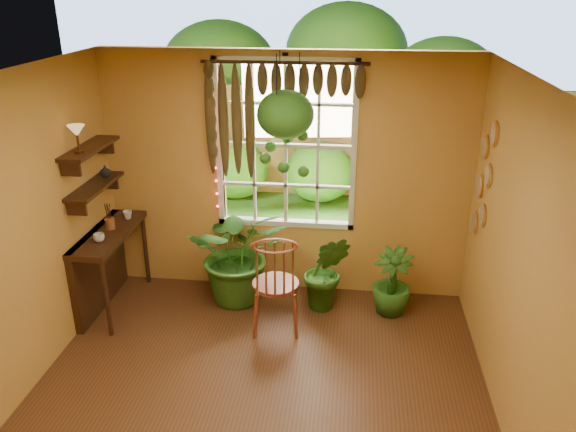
# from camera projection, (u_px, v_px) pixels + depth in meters

# --- Properties ---
(floor) EXTENTS (4.50, 4.50, 0.00)m
(floor) POSITION_uv_depth(u_px,v_px,m) (251.00, 423.00, 4.57)
(floor) COLOR #543018
(floor) RESTS_ON ground
(ceiling) EXTENTS (4.50, 4.50, 0.00)m
(ceiling) POSITION_uv_depth(u_px,v_px,m) (241.00, 89.00, 3.53)
(ceiling) COLOR white
(ceiling) RESTS_ON wall_back
(wall_back) EXTENTS (4.00, 0.00, 4.00)m
(wall_back) POSITION_uv_depth(u_px,v_px,m) (285.00, 177.00, 6.11)
(wall_back) COLOR #CB8F45
(wall_back) RESTS_ON floor
(wall_right) EXTENTS (0.00, 4.50, 4.50)m
(wall_right) POSITION_uv_depth(u_px,v_px,m) (535.00, 294.00, 3.83)
(wall_right) COLOR #CB8F45
(wall_right) RESTS_ON floor
(window) EXTENTS (1.52, 0.10, 1.86)m
(window) POSITION_uv_depth(u_px,v_px,m) (286.00, 146.00, 6.01)
(window) COLOR silver
(window) RESTS_ON wall_back
(valance_vine) EXTENTS (1.70, 0.12, 1.10)m
(valance_vine) POSITION_uv_depth(u_px,v_px,m) (276.00, 93.00, 5.68)
(valance_vine) COLOR #3A200F
(valance_vine) RESTS_ON window
(string_lights) EXTENTS (0.03, 0.03, 1.54)m
(string_lights) POSITION_uv_depth(u_px,v_px,m) (214.00, 141.00, 5.99)
(string_lights) COLOR #FF2633
(string_lights) RESTS_ON window
(wall_plates) EXTENTS (0.04, 0.32, 1.10)m
(wall_plates) POSITION_uv_depth(u_px,v_px,m) (483.00, 181.00, 5.40)
(wall_plates) COLOR beige
(wall_plates) RESTS_ON wall_right
(counter_ledge) EXTENTS (0.40, 1.20, 0.90)m
(counter_ledge) POSITION_uv_depth(u_px,v_px,m) (102.00, 260.00, 6.04)
(counter_ledge) COLOR #3A200F
(counter_ledge) RESTS_ON floor
(shelf_lower) EXTENTS (0.25, 0.90, 0.04)m
(shelf_lower) POSITION_uv_depth(u_px,v_px,m) (95.00, 186.00, 5.71)
(shelf_lower) COLOR #3A200F
(shelf_lower) RESTS_ON wall_left
(shelf_upper) EXTENTS (0.25, 0.90, 0.04)m
(shelf_upper) POSITION_uv_depth(u_px,v_px,m) (90.00, 148.00, 5.55)
(shelf_upper) COLOR #3A200F
(shelf_upper) RESTS_ON wall_left
(backyard) EXTENTS (14.00, 10.00, 12.00)m
(backyard) POSITION_uv_depth(u_px,v_px,m) (329.00, 101.00, 10.35)
(backyard) COLOR #255A19
(backyard) RESTS_ON ground
(windsor_chair) EXTENTS (0.53, 0.56, 1.27)m
(windsor_chair) POSITION_uv_depth(u_px,v_px,m) (276.00, 297.00, 5.68)
(windsor_chair) COLOR brown
(windsor_chair) RESTS_ON floor
(potted_plant_left) EXTENTS (1.23, 1.12, 1.16)m
(potted_plant_left) POSITION_uv_depth(u_px,v_px,m) (239.00, 252.00, 6.15)
(potted_plant_left) COLOR #1B4A13
(potted_plant_left) RESTS_ON floor
(potted_plant_mid) EXTENTS (0.51, 0.42, 0.89)m
(potted_plant_mid) POSITION_uv_depth(u_px,v_px,m) (326.00, 272.00, 6.03)
(potted_plant_mid) COLOR #1B4A13
(potted_plant_mid) RESTS_ON floor
(potted_plant_right) EXTENTS (0.54, 0.54, 0.74)m
(potted_plant_right) POSITION_uv_depth(u_px,v_px,m) (392.00, 282.00, 5.97)
(potted_plant_right) COLOR #1B4A13
(potted_plant_right) RESTS_ON floor
(hanging_basket) EXTENTS (0.58, 0.58, 1.25)m
(hanging_basket) POSITION_uv_depth(u_px,v_px,m) (285.00, 123.00, 5.65)
(hanging_basket) COLOR black
(hanging_basket) RESTS_ON ceiling
(cup_a) EXTENTS (0.13, 0.13, 0.09)m
(cup_a) POSITION_uv_depth(u_px,v_px,m) (99.00, 238.00, 5.64)
(cup_a) COLOR silver
(cup_a) RESTS_ON counter_ledge
(cup_b) EXTENTS (0.12, 0.12, 0.09)m
(cup_b) POSITION_uv_depth(u_px,v_px,m) (128.00, 215.00, 6.19)
(cup_b) COLOR beige
(cup_b) RESTS_ON counter_ledge
(brush_jar) EXTENTS (0.10, 0.10, 0.37)m
(brush_jar) POSITION_uv_depth(u_px,v_px,m) (109.00, 216.00, 5.90)
(brush_jar) COLOR brown
(brush_jar) RESTS_ON counter_ledge
(shelf_vase) EXTENTS (0.12, 0.12, 0.12)m
(shelf_vase) POSITION_uv_depth(u_px,v_px,m) (105.00, 171.00, 5.92)
(shelf_vase) COLOR #B2AD99
(shelf_vase) RESTS_ON shelf_lower
(tiffany_lamp) EXTENTS (0.16, 0.16, 0.27)m
(tiffany_lamp) POSITION_uv_depth(u_px,v_px,m) (77.00, 133.00, 5.25)
(tiffany_lamp) COLOR #583519
(tiffany_lamp) RESTS_ON shelf_upper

